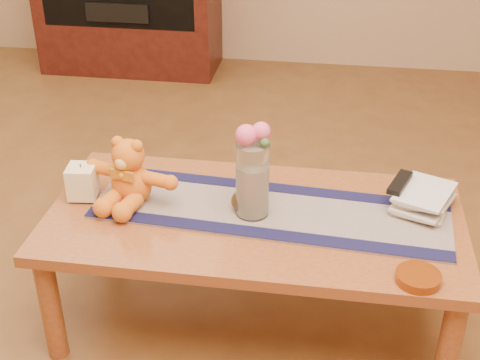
# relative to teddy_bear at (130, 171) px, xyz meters

# --- Properties ---
(floor) EXTENTS (5.50, 5.50, 0.00)m
(floor) POSITION_rel_teddy_bear_xyz_m (0.43, -0.02, -0.57)
(floor) COLOR brown
(floor) RESTS_ON ground
(coffee_table_top) EXTENTS (1.40, 0.70, 0.04)m
(coffee_table_top) POSITION_rel_teddy_bear_xyz_m (0.43, -0.02, -0.14)
(coffee_table_top) COLOR brown
(coffee_table_top) RESTS_ON floor
(table_leg_fl) EXTENTS (0.07, 0.07, 0.41)m
(table_leg_fl) POSITION_rel_teddy_bear_xyz_m (-0.21, -0.31, -0.36)
(table_leg_fl) COLOR brown
(table_leg_fl) RESTS_ON floor
(table_leg_fr) EXTENTS (0.07, 0.07, 0.41)m
(table_leg_fr) POSITION_rel_teddy_bear_xyz_m (1.07, -0.31, -0.36)
(table_leg_fr) COLOR brown
(table_leg_fr) RESTS_ON floor
(table_leg_bl) EXTENTS (0.07, 0.07, 0.41)m
(table_leg_bl) POSITION_rel_teddy_bear_xyz_m (-0.21, 0.27, -0.36)
(table_leg_bl) COLOR brown
(table_leg_bl) RESTS_ON floor
(table_leg_br) EXTENTS (0.07, 0.07, 0.41)m
(table_leg_br) POSITION_rel_teddy_bear_xyz_m (1.07, 0.27, -0.36)
(table_leg_br) COLOR brown
(table_leg_br) RESTS_ON floor
(persian_runner) EXTENTS (1.22, 0.43, 0.01)m
(persian_runner) POSITION_rel_teddy_bear_xyz_m (0.48, 0.00, -0.11)
(persian_runner) COLOR #1F1B4D
(persian_runner) RESTS_ON coffee_table_top
(runner_border_near) EXTENTS (1.20, 0.14, 0.00)m
(runner_border_near) POSITION_rel_teddy_bear_xyz_m (0.47, -0.14, -0.11)
(runner_border_near) COLOR #121236
(runner_border_near) RESTS_ON persian_runner
(runner_border_far) EXTENTS (1.20, 0.14, 0.00)m
(runner_border_far) POSITION_rel_teddy_bear_xyz_m (0.49, 0.15, -0.11)
(runner_border_far) COLOR #121236
(runner_border_far) RESTS_ON persian_runner
(teddy_bear) EXTENTS (0.38, 0.34, 0.22)m
(teddy_bear) POSITION_rel_teddy_bear_xyz_m (0.00, 0.00, 0.00)
(teddy_bear) COLOR orange
(teddy_bear) RESTS_ON persian_runner
(pillar_candle) EXTENTS (0.10, 0.10, 0.11)m
(pillar_candle) POSITION_rel_teddy_bear_xyz_m (-0.18, -0.01, -0.05)
(pillar_candle) COLOR #FFEEBB
(pillar_candle) RESTS_ON persian_runner
(candle_wick) EXTENTS (0.00, 0.00, 0.01)m
(candle_wick) POSITION_rel_teddy_bear_xyz_m (-0.18, -0.01, 0.01)
(candle_wick) COLOR black
(candle_wick) RESTS_ON pillar_candle
(glass_vase) EXTENTS (0.11, 0.11, 0.26)m
(glass_vase) POSITION_rel_teddy_bear_xyz_m (0.42, -0.03, 0.02)
(glass_vase) COLOR silver
(glass_vase) RESTS_ON persian_runner
(potpourri_fill) EXTENTS (0.09, 0.09, 0.18)m
(potpourri_fill) POSITION_rel_teddy_bear_xyz_m (0.42, -0.03, -0.02)
(potpourri_fill) COLOR beige
(potpourri_fill) RESTS_ON glass_vase
(rose_left) EXTENTS (0.07, 0.07, 0.07)m
(rose_left) POSITION_rel_teddy_bear_xyz_m (0.40, -0.04, 0.18)
(rose_left) COLOR #ED5384
(rose_left) RESTS_ON glass_vase
(rose_right) EXTENTS (0.06, 0.06, 0.06)m
(rose_right) POSITION_rel_teddy_bear_xyz_m (0.45, -0.02, 0.19)
(rose_right) COLOR #ED5384
(rose_right) RESTS_ON glass_vase
(blue_flower_back) EXTENTS (0.04, 0.04, 0.04)m
(blue_flower_back) POSITION_rel_teddy_bear_xyz_m (0.43, 0.01, 0.18)
(blue_flower_back) COLOR #4C55A5
(blue_flower_back) RESTS_ON glass_vase
(blue_flower_side) EXTENTS (0.04, 0.04, 0.04)m
(blue_flower_side) POSITION_rel_teddy_bear_xyz_m (0.39, -0.01, 0.17)
(blue_flower_side) COLOR #4C55A5
(blue_flower_side) RESTS_ON glass_vase
(leaf_sprig) EXTENTS (0.03, 0.03, 0.03)m
(leaf_sprig) POSITION_rel_teddy_bear_xyz_m (0.46, -0.05, 0.17)
(leaf_sprig) COLOR #33662D
(leaf_sprig) RESTS_ON glass_vase
(bronze_ball) EXTENTS (0.09, 0.09, 0.07)m
(bronze_ball) POSITION_rel_teddy_bear_xyz_m (0.39, -0.02, -0.07)
(bronze_ball) COLOR #4C3819
(bronze_ball) RESTS_ON persian_runner
(book_bottom) EXTENTS (0.22, 0.26, 0.02)m
(book_bottom) POSITION_rel_teddy_bear_xyz_m (0.91, 0.13, -0.11)
(book_bottom) COLOR beige
(book_bottom) RESTS_ON coffee_table_top
(book_lower) EXTENTS (0.24, 0.27, 0.02)m
(book_lower) POSITION_rel_teddy_bear_xyz_m (0.92, 0.12, -0.09)
(book_lower) COLOR beige
(book_lower) RESTS_ON book_bottom
(book_upper) EXTENTS (0.21, 0.26, 0.02)m
(book_upper) POSITION_rel_teddy_bear_xyz_m (0.91, 0.13, -0.07)
(book_upper) COLOR beige
(book_upper) RESTS_ON book_lower
(book_top) EXTENTS (0.24, 0.27, 0.02)m
(book_top) POSITION_rel_teddy_bear_xyz_m (0.92, 0.12, -0.05)
(book_top) COLOR beige
(book_top) RESTS_ON book_upper
(tv_remote) EXTENTS (0.10, 0.17, 0.02)m
(tv_remote) POSITION_rel_teddy_bear_xyz_m (0.91, 0.12, -0.03)
(tv_remote) COLOR black
(tv_remote) RESTS_ON book_top
(amber_dish) EXTENTS (0.16, 0.16, 0.03)m
(amber_dish) POSITION_rel_teddy_bear_xyz_m (0.95, -0.30, -0.10)
(amber_dish) COLOR #BF5914
(amber_dish) RESTS_ON coffee_table_top
(stereo_lower) EXTENTS (0.42, 0.28, 0.12)m
(stereo_lower) POSITION_rel_teddy_bear_xyz_m (-0.77, 2.33, -0.11)
(stereo_lower) COLOR black
(stereo_lower) RESTS_ON media_cabinet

